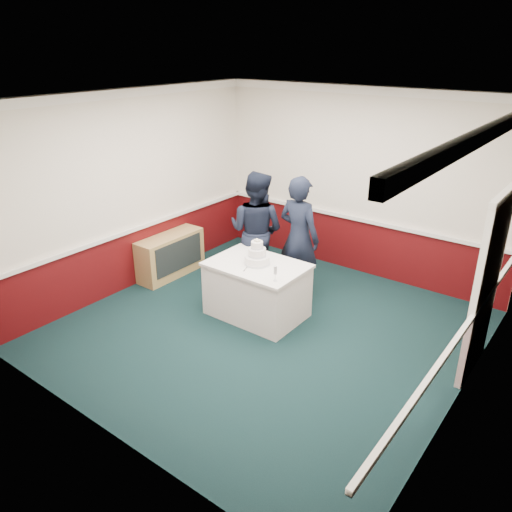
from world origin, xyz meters
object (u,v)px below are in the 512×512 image
Objects in this scene: cake_table at (257,289)px; person_man at (256,231)px; wedding_cake at (257,256)px; champagne_flute at (275,271)px; cake_knife at (246,268)px; person_woman at (299,238)px; sideboard at (171,255)px.

person_man reaches higher than cake_table.
wedding_cake is at bearing 90.00° from cake_table.
champagne_flute is at bearing -29.25° from wedding_cake.
cake_knife is 0.12× the size of person_woman.
cake_table is 6.00× the size of cake_knife.
cake_knife is at bearing -11.86° from sideboard.
person_woman reaches higher than sideboard.
person_man is at bearing 127.72° from wedding_cake.
sideboard is at bearing 174.09° from cake_table.
sideboard is at bearing 12.64° from person_man.
wedding_cake is 0.57m from champagne_flute.
person_woman is at bearing 108.53° from champagne_flute.
champagne_flute is (0.50, -0.28, 0.03)m from wedding_cake.
cake_knife is 0.55m from champagne_flute.
cake_knife is at bearing -98.53° from wedding_cake.
cake_knife is 0.12× the size of person_man.
cake_table is at bearing 62.06° from cake_knife.
person_woman is at bearing 63.16° from cake_knife.
cake_knife is at bearing 111.04° from person_man.
person_woman reaches higher than cake_knife.
champagne_flute is (0.53, -0.08, 0.14)m from cake_knife.
cake_table is 0.71× the size of person_woman.
cake_table is 0.78m from champagne_flute.
cake_knife is (-0.03, -0.20, -0.11)m from wedding_cake.
sideboard is 2.23m from person_woman.
champagne_flute reaches higher than cake_table.
champagne_flute is at bearing 112.33° from person_woman.
person_man is (-0.57, 0.74, 0.53)m from cake_table.
person_woman is (2.05, 0.68, 0.58)m from sideboard.
cake_knife is 1.07× the size of champagne_flute.
wedding_cake is 0.23m from cake_knife.
cake_table is at bearing -90.00° from wedding_cake.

